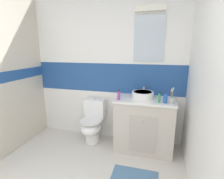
% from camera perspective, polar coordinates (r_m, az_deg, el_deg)
% --- Properties ---
extents(wall_back_tiled, '(3.20, 0.20, 2.50)m').
position_cam_1_polar(wall_back_tiled, '(2.99, -1.32, 7.01)').
color(wall_back_tiled, white).
rests_on(wall_back_tiled, ground_plane).
extents(wall_right_plain, '(0.10, 3.48, 2.50)m').
position_cam_1_polar(wall_right_plain, '(1.72, 31.81, -0.31)').
color(wall_right_plain, white).
rests_on(wall_right_plain, ground_plane).
extents(vanity_cabinet, '(0.90, 0.52, 0.85)m').
position_cam_1_polar(vanity_cabinet, '(2.81, 10.63, -11.36)').
color(vanity_cabinet, beige).
rests_on(vanity_cabinet, ground_plane).
extents(sink_basin, '(0.33, 0.38, 0.15)m').
position_cam_1_polar(sink_basin, '(2.68, 10.22, -1.69)').
color(sink_basin, white).
rests_on(sink_basin, vanity_cabinet).
extents(toilet, '(0.37, 0.50, 0.75)m').
position_cam_1_polar(toilet, '(3.03, -6.55, -10.94)').
color(toilet, white).
rests_on(toilet, ground_plane).
extents(toothbrush_cup, '(0.07, 0.07, 0.23)m').
position_cam_1_polar(toothbrush_cup, '(2.52, 19.22, -3.18)').
color(toothbrush_cup, '#B2ADA3').
rests_on(toothbrush_cup, vanity_cabinet).
extents(soap_dispenser, '(0.06, 0.06, 0.18)m').
position_cam_1_polar(soap_dispenser, '(2.51, 17.39, -2.80)').
color(soap_dispenser, '#2659B2').
rests_on(soap_dispenser, vanity_cabinet).
extents(deodorant_spray_can, '(0.04, 0.04, 0.15)m').
position_cam_1_polar(deodorant_spray_can, '(2.54, 2.29, -1.92)').
color(deodorant_spray_can, '#993F99').
rests_on(deodorant_spray_can, vanity_cabinet).
extents(toothpaste_tube_upright, '(0.03, 0.03, 0.16)m').
position_cam_1_polar(toothpaste_tube_upright, '(2.51, 15.54, -2.58)').
color(toothpaste_tube_upright, green).
rests_on(toothpaste_tube_upright, vanity_cabinet).
extents(bath_mat, '(0.59, 0.34, 0.01)m').
position_cam_1_polar(bath_mat, '(2.46, 7.54, -26.98)').
color(bath_mat, '#4C7299').
rests_on(bath_mat, ground_plane).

